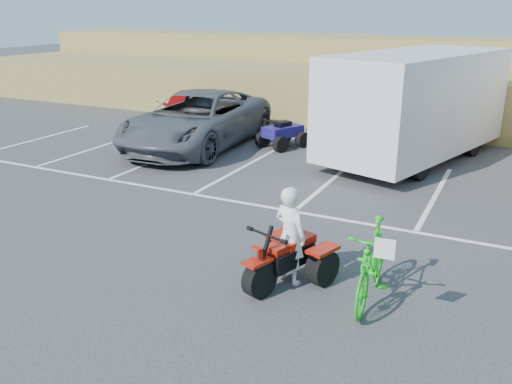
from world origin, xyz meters
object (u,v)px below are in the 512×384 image
at_px(grey_pickup, 197,120).
at_px(cargo_trailer, 416,103).
at_px(red_car, 188,108).
at_px(quad_atv_green, 361,150).
at_px(green_dirt_bike, 372,263).
at_px(red_trike_atv, 283,284).
at_px(quad_atv_blue, 282,147).
at_px(rider, 290,235).

height_order(grey_pickup, cargo_trailer, cargo_trailer).
distance_m(red_car, quad_atv_green, 7.24).
relative_size(green_dirt_bike, cargo_trailer, 0.29).
height_order(red_trike_atv, green_dirt_bike, green_dirt_bike).
bearing_deg(quad_atv_blue, grey_pickup, -131.28).
bearing_deg(rider, quad_atv_green, -63.30).
xyz_separation_m(red_car, cargo_trailer, (8.82, -1.20, 1.02)).
bearing_deg(rider, grey_pickup, -30.49).
xyz_separation_m(red_trike_atv, quad_atv_blue, (-3.77, 8.58, 0.00)).
bearing_deg(green_dirt_bike, quad_atv_green, 103.15).
xyz_separation_m(grey_pickup, quad_atv_green, (5.00, 1.92, -0.90)).
height_order(grey_pickup, red_car, grey_pickup).
relative_size(cargo_trailer, quad_atv_blue, 4.94).
xyz_separation_m(green_dirt_bike, cargo_trailer, (-1.08, 8.76, 1.08)).
bearing_deg(quad_atv_green, quad_atv_blue, 177.00).
xyz_separation_m(rider, quad_atv_green, (-1.36, 9.18, -0.84)).
bearing_deg(red_car, quad_atv_blue, -34.77).
bearing_deg(red_trike_atv, rider, 90.00).
bearing_deg(red_car, quad_atv_green, -22.94).
relative_size(red_trike_atv, rider, 0.97).
bearing_deg(red_trike_atv, quad_atv_green, 116.29).
bearing_deg(grey_pickup, rider, -52.06).
bearing_deg(red_trike_atv, grey_pickup, 148.75).
height_order(rider, cargo_trailer, cargo_trailer).
bearing_deg(quad_atv_green, cargo_trailer, -33.70).
bearing_deg(quad_atv_green, rider, -101.52).
distance_m(rider, grey_pickup, 9.66).
bearing_deg(quad_atv_blue, rider, -41.68).
bearing_deg(green_dirt_bike, cargo_trailer, 93.56).
bearing_deg(grey_pickup, quad_atv_blue, 21.46).
bearing_deg(grey_pickup, quad_atv_green, 17.72).
height_order(rider, grey_pickup, grey_pickup).
distance_m(red_trike_atv, quad_atv_green, 9.42).
bearing_deg(green_dirt_bike, red_trike_atv, -176.97).
distance_m(red_trike_atv, cargo_trailer, 9.09).
bearing_deg(rider, cargo_trailer, -73.65).
height_order(rider, green_dirt_bike, rider).
height_order(red_trike_atv, quad_atv_green, red_trike_atv).
distance_m(green_dirt_bike, grey_pickup, 10.60).
xyz_separation_m(cargo_trailer, quad_atv_green, (-1.66, 0.41, -1.72)).
bearing_deg(green_dirt_bike, red_car, 131.36).
relative_size(green_dirt_bike, quad_atv_green, 1.53).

